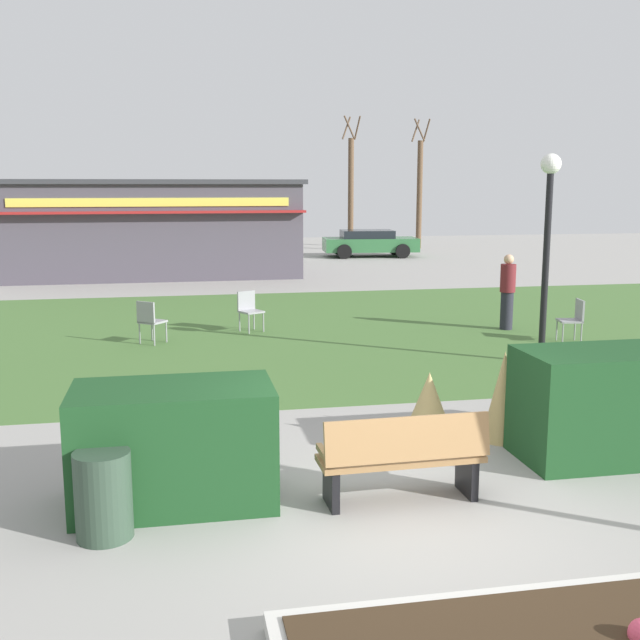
% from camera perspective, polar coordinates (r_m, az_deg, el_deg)
% --- Properties ---
extents(ground_plane, '(80.00, 80.00, 0.00)m').
position_cam_1_polar(ground_plane, '(7.76, 5.69, -14.35)').
color(ground_plane, '#999691').
extents(lawn_patch, '(36.00, 12.00, 0.01)m').
position_cam_1_polar(lawn_patch, '(16.95, -3.68, -0.85)').
color(lawn_patch, '#446B33').
rests_on(lawn_patch, ground_plane).
extents(park_bench, '(1.71, 0.57, 0.95)m').
position_cam_1_polar(park_bench, '(7.89, 6.21, -10.18)').
color(park_bench, '#9E7547').
rests_on(park_bench, ground_plane).
extents(hedge_left, '(2.00, 1.10, 1.22)m').
position_cam_1_polar(hedge_left, '(7.95, -10.85, -9.17)').
color(hedge_left, '#19421E').
rests_on(hedge_left, ground_plane).
extents(hedge_right, '(2.27, 1.10, 1.31)m').
position_cam_1_polar(hedge_right, '(9.71, 21.18, -5.87)').
color(hedge_right, '#19421E').
rests_on(hedge_right, ground_plane).
extents(ornamental_grass_behind_left, '(0.71, 0.71, 0.93)m').
position_cam_1_polar(ornamental_grass_behind_left, '(9.64, 8.13, -6.56)').
color(ornamental_grass_behind_left, tan).
rests_on(ornamental_grass_behind_left, ground_plane).
extents(ornamental_grass_behind_right, '(0.52, 0.52, 1.16)m').
position_cam_1_polar(ornamental_grass_behind_right, '(9.94, 13.55, -5.53)').
color(ornamental_grass_behind_right, tan).
rests_on(ornamental_grass_behind_right, ground_plane).
extents(lamppost_mid, '(0.36, 0.36, 3.75)m').
position_cam_1_polar(lamppost_mid, '(14.23, 16.62, 6.33)').
color(lamppost_mid, black).
rests_on(lamppost_mid, ground_plane).
extents(trash_bin, '(0.52, 0.52, 0.82)m').
position_cam_1_polar(trash_bin, '(7.42, -15.87, -12.46)').
color(trash_bin, '#2D4233').
rests_on(trash_bin, ground_plane).
extents(food_kiosk, '(10.35, 4.05, 3.39)m').
position_cam_1_polar(food_kiosk, '(27.62, -12.30, 6.71)').
color(food_kiosk, '#47424C').
rests_on(food_kiosk, ground_plane).
extents(cafe_chair_east, '(0.51, 0.51, 0.89)m').
position_cam_1_polar(cafe_chair_east, '(16.52, 18.44, 0.21)').
color(cafe_chair_east, gray).
rests_on(cafe_chair_east, ground_plane).
extents(cafe_chair_center, '(0.59, 0.59, 0.89)m').
position_cam_1_polar(cafe_chair_center, '(16.94, -5.32, 0.92)').
color(cafe_chair_center, gray).
rests_on(cafe_chair_center, ground_plane).
extents(cafe_chair_north, '(0.62, 0.62, 0.89)m').
position_cam_1_polar(cafe_chair_north, '(15.87, -12.61, 0.10)').
color(cafe_chair_north, gray).
rests_on(cafe_chair_north, ground_plane).
extents(person_strolling, '(0.34, 0.34, 1.69)m').
position_cam_1_polar(person_strolling, '(17.53, 13.82, 2.09)').
color(person_strolling, '#23232D').
rests_on(person_strolling, ground_plane).
extents(parked_car_west_slot, '(4.23, 2.12, 1.20)m').
position_cam_1_polar(parked_car_west_slot, '(33.67, -14.21, 5.38)').
color(parked_car_west_slot, black).
rests_on(parked_car_west_slot, ground_plane).
extents(parked_car_center_slot, '(4.31, 2.27, 1.20)m').
position_cam_1_polar(parked_car_center_slot, '(33.75, -5.59, 5.65)').
color(parked_car_center_slot, '#B7BABF').
rests_on(parked_car_center_slot, ground_plane).
extents(parked_car_east_slot, '(4.34, 2.34, 1.20)m').
position_cam_1_polar(parked_car_east_slot, '(34.72, 3.72, 5.80)').
color(parked_car_east_slot, '#2D6638').
rests_on(parked_car_east_slot, ground_plane).
extents(tree_left_bg, '(0.91, 0.96, 6.46)m').
position_cam_1_polar(tree_left_bg, '(39.54, 7.44, 9.47)').
color(tree_left_bg, brown).
rests_on(tree_left_bg, ground_plane).
extents(tree_right_bg, '(0.91, 0.96, 6.53)m').
position_cam_1_polar(tree_right_bg, '(38.43, 2.32, 9.59)').
color(tree_right_bg, brown).
rests_on(tree_right_bg, ground_plane).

